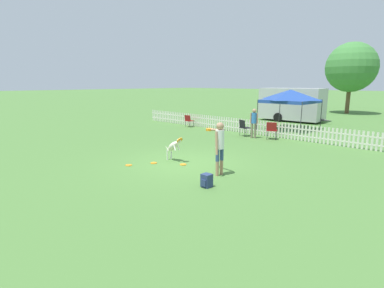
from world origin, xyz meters
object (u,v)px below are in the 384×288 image
(folding_chair_green_right, at_px, (189,120))
(equipment_trailer, at_px, (292,104))
(frisbee_near_dog, at_px, (129,165))
(spectator_standing, at_px, (254,120))
(frisbee_midfield, at_px, (154,163))
(handler_person, at_px, (219,142))
(leaping_dog, at_px, (174,146))
(frisbee_near_handler, at_px, (183,164))
(folding_chair_center, at_px, (272,129))
(folding_chair_blue_left, at_px, (244,126))
(backpack_on_grass, at_px, (207,181))
(tree_left_grove, at_px, (351,67))
(canopy_tent_main, at_px, (290,96))

(folding_chair_green_right, xyz_separation_m, equipment_trailer, (3.44, 7.94, 0.85))
(frisbee_near_dog, distance_m, spectator_standing, 7.95)
(frisbee_midfield, xyz_separation_m, spectator_standing, (-0.21, 7.06, 0.95))
(folding_chair_green_right, bearing_deg, handler_person, 133.48)
(handler_person, relative_size, leaping_dog, 1.68)
(frisbee_near_handler, bearing_deg, folding_chair_center, 91.97)
(folding_chair_blue_left, bearing_deg, spectator_standing, -167.53)
(handler_person, relative_size, spectator_standing, 1.09)
(backpack_on_grass, xyz_separation_m, equipment_trailer, (-5.34, 16.04, 1.15))
(handler_person, xyz_separation_m, tree_left_grove, (-3.66, 24.28, 3.29))
(backpack_on_grass, distance_m, folding_chair_blue_left, 8.71)
(leaping_dog, bearing_deg, frisbee_near_handler, 82.27)
(frisbee_near_dog, bearing_deg, frisbee_midfield, 63.69)
(frisbee_near_dog, bearing_deg, frisbee_near_handler, 47.08)
(leaping_dog, bearing_deg, folding_chair_blue_left, -165.18)
(handler_person, xyz_separation_m, folding_chair_blue_left, (-3.53, 6.56, -0.54))
(canopy_tent_main, height_order, spectator_standing, canopy_tent_main)
(handler_person, xyz_separation_m, leaping_dog, (-2.36, 0.17, -0.51))
(frisbee_near_dog, distance_m, equipment_trailer, 16.46)
(frisbee_midfield, xyz_separation_m, canopy_tent_main, (-0.31, 11.31, 2.11))
(handler_person, height_order, leaping_dog, handler_person)
(leaping_dog, relative_size, folding_chair_center, 1.10)
(equipment_trailer, bearing_deg, handler_person, -75.24)
(frisbee_near_dog, xyz_separation_m, folding_chair_center, (1.12, 8.19, 0.55))
(frisbee_near_dog, bearing_deg, canopy_tent_main, 89.54)
(frisbee_near_dog, relative_size, backpack_on_grass, 0.62)
(handler_person, height_order, frisbee_near_dog, handler_person)
(folding_chair_center, bearing_deg, folding_chair_blue_left, -14.51)
(leaping_dog, height_order, folding_chair_blue_left, leaping_dog)
(folding_chair_center, height_order, canopy_tent_main, canopy_tent_main)
(leaping_dog, bearing_deg, folding_chair_center, -179.38)
(frisbee_midfield, height_order, folding_chair_center, folding_chair_center)
(folding_chair_blue_left, height_order, folding_chair_center, folding_chair_center)
(frisbee_midfield, relative_size, folding_chair_center, 0.26)
(handler_person, relative_size, folding_chair_center, 1.85)
(spectator_standing, bearing_deg, folding_chair_center, 169.83)
(frisbee_near_handler, bearing_deg, folding_chair_green_right, 133.64)
(frisbee_midfield, height_order, folding_chair_blue_left, folding_chair_blue_left)
(canopy_tent_main, xyz_separation_m, spectator_standing, (0.10, -4.25, -1.16))
(handler_person, bearing_deg, folding_chair_green_right, 54.43)
(canopy_tent_main, bearing_deg, folding_chair_center, -75.48)
(frisbee_near_dog, bearing_deg, tree_left_grove, 91.38)
(frisbee_near_dog, bearing_deg, folding_chair_center, 82.21)
(frisbee_near_dog, xyz_separation_m, tree_left_grove, (-0.62, 25.71, 4.37))
(backpack_on_grass, bearing_deg, leaping_dog, 155.08)
(handler_person, bearing_deg, backpack_on_grass, -152.21)
(tree_left_grove, bearing_deg, frisbee_near_dog, -88.62)
(leaping_dog, distance_m, folding_chair_blue_left, 6.49)
(leaping_dog, xyz_separation_m, backpack_on_grass, (2.86, -1.33, -0.39))
(leaping_dog, relative_size, frisbee_midfield, 4.32)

